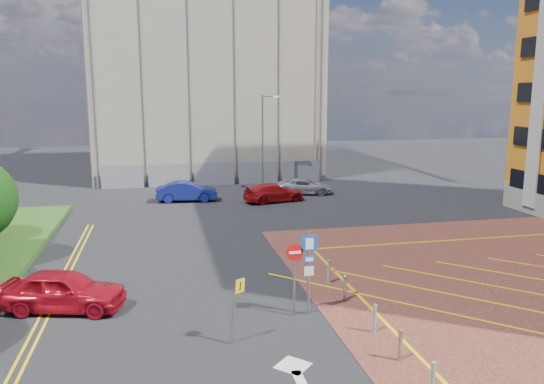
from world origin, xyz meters
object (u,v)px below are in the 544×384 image
object	(u,v)px
warning_sign	(236,303)
car_silver_back	(304,186)
sign_cluster	(304,265)
car_red_back	(274,193)
lamp_back	(263,138)
car_blue_back	(187,191)
car_red_left	(64,290)

from	to	relation	value
warning_sign	car_silver_back	bearing A→B (deg)	69.76
sign_cluster	car_red_back	size ratio (longest dim) A/B	0.68
lamp_back	car_blue_back	distance (m)	9.12
lamp_back	car_red_left	xyz separation A→B (m)	(-12.58, -24.69, -3.57)
car_red_left	lamp_back	bearing A→B (deg)	-12.72
car_blue_back	car_silver_back	world-z (taller)	car_blue_back
lamp_back	car_silver_back	xyz separation A→B (m)	(2.68, -3.74, -3.73)
car_blue_back	car_silver_back	bearing A→B (deg)	-79.04
warning_sign	car_silver_back	distance (m)	26.70
lamp_back	car_red_left	size ratio (longest dim) A/B	1.73
car_silver_back	warning_sign	bearing A→B (deg)	171.27
car_red_back	car_blue_back	bearing A→B (deg)	63.20
car_blue_back	car_red_left	bearing A→B (deg)	168.85
sign_cluster	car_silver_back	distance (m)	24.19
car_blue_back	car_red_back	distance (m)	6.64
car_red_left	car_blue_back	bearing A→B (deg)	-1.67
warning_sign	car_red_back	bearing A→B (deg)	74.76
sign_cluster	warning_sign	xyz separation A→B (m)	(-2.77, -1.77, -0.52)
sign_cluster	car_red_left	distance (m)	9.18
lamp_back	car_blue_back	bearing A→B (deg)	-145.28
car_red_back	warning_sign	bearing A→B (deg)	151.57
sign_cluster	lamp_back	bearing A→B (deg)	82.03
lamp_back	car_red_back	distance (m)	7.34
lamp_back	warning_sign	world-z (taller)	lamp_back
warning_sign	car_red_back	world-z (taller)	warning_sign
sign_cluster	car_red_left	xyz separation A→B (m)	(-8.80, 2.33, -1.17)
sign_cluster	car_red_left	world-z (taller)	sign_cluster
warning_sign	car_red_left	world-z (taller)	warning_sign
car_silver_back	car_red_left	bearing A→B (deg)	155.43
car_red_left	car_red_back	size ratio (longest dim) A/B	0.98
sign_cluster	car_red_back	distance (m)	20.99
warning_sign	car_silver_back	size ratio (longest dim) A/B	0.49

